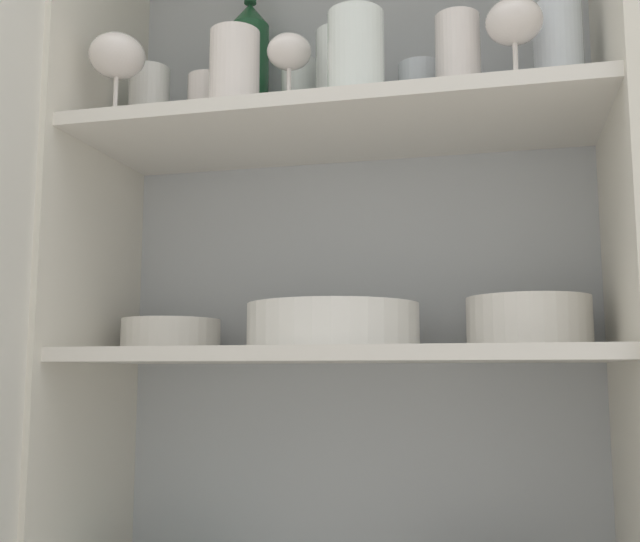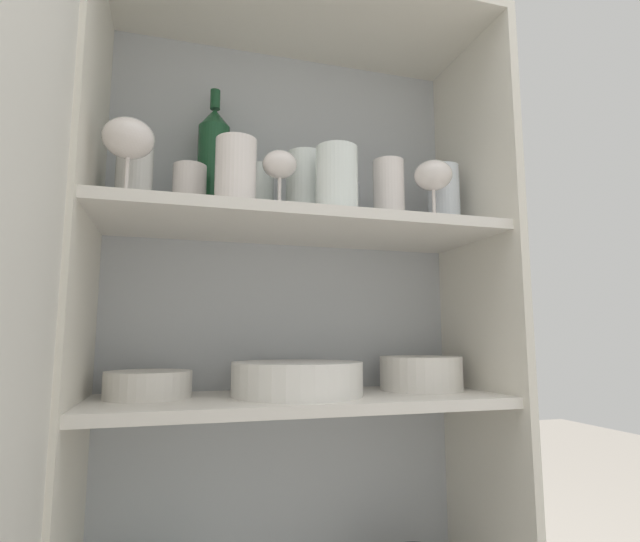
{
  "view_description": "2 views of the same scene",
  "coord_description": "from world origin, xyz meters",
  "px_view_note": "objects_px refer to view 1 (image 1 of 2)",
  "views": [
    {
      "loc": [
        0.23,
        -0.91,
        0.75
      ],
      "look_at": [
        -0.02,
        0.13,
        0.89
      ],
      "focal_mm": 42.0,
      "sensor_mm": 36.0,
      "label": 1
    },
    {
      "loc": [
        -0.24,
        -0.79,
        0.89
      ],
      "look_at": [
        0.05,
        0.18,
        1.02
      ],
      "focal_mm": 28.0,
      "sensor_mm": 36.0,
      "label": 2
    }
  ],
  "objects_px": {
    "mixing_bowl_large": "(528,320)",
    "serving_bowl_small": "(171,333)",
    "wine_bottle": "(249,74)",
    "plate_stack_white": "(333,326)"
  },
  "relations": [
    {
      "from": "mixing_bowl_large",
      "to": "serving_bowl_small",
      "type": "distance_m",
      "value": 0.54
    },
    {
      "from": "mixing_bowl_large",
      "to": "serving_bowl_small",
      "type": "height_order",
      "value": "mixing_bowl_large"
    },
    {
      "from": "wine_bottle",
      "to": "mixing_bowl_large",
      "type": "xyz_separation_m",
      "value": [
        0.44,
        -0.06,
        -0.43
      ]
    },
    {
      "from": "plate_stack_white",
      "to": "mixing_bowl_large",
      "type": "bearing_deg",
      "value": 5.38
    },
    {
      "from": "serving_bowl_small",
      "to": "wine_bottle",
      "type": "bearing_deg",
      "value": 25.06
    },
    {
      "from": "mixing_bowl_large",
      "to": "plate_stack_white",
      "type": "bearing_deg",
      "value": -174.62
    },
    {
      "from": "wine_bottle",
      "to": "plate_stack_white",
      "type": "xyz_separation_m",
      "value": [
        0.16,
        -0.08,
        -0.43
      ]
    },
    {
      "from": "mixing_bowl_large",
      "to": "serving_bowl_small",
      "type": "bearing_deg",
      "value": 179.03
    },
    {
      "from": "wine_bottle",
      "to": "serving_bowl_small",
      "type": "relative_size",
      "value": 1.92
    },
    {
      "from": "plate_stack_white",
      "to": "mixing_bowl_large",
      "type": "height_order",
      "value": "mixing_bowl_large"
    }
  ]
}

